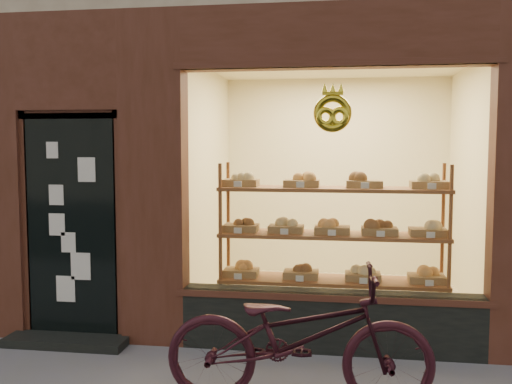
# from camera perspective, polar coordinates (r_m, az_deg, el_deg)

# --- Properties ---
(display_shelf) EXTENTS (2.20, 0.45, 1.70)m
(display_shelf) POSITION_cam_1_polar(r_m,az_deg,el_deg) (5.63, 7.60, -5.64)
(display_shelf) COLOR brown
(display_shelf) RESTS_ON ground
(bicycle) EXTENTS (1.95, 0.75, 1.01)m
(bicycle) POSITION_cam_1_polar(r_m,az_deg,el_deg) (4.23, 4.30, -14.24)
(bicycle) COLOR black
(bicycle) RESTS_ON ground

